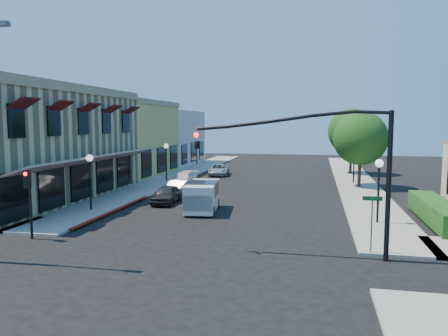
% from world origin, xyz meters
% --- Properties ---
extents(ground, '(120.00, 120.00, 0.00)m').
position_xyz_m(ground, '(0.00, 0.00, 0.00)').
color(ground, black).
rests_on(ground, ground).
extents(sidewalk_left, '(3.50, 50.00, 0.12)m').
position_xyz_m(sidewalk_left, '(-8.75, 27.00, 0.06)').
color(sidewalk_left, gray).
rests_on(sidewalk_left, ground).
extents(sidewalk_right, '(3.50, 50.00, 0.12)m').
position_xyz_m(sidewalk_right, '(8.75, 27.00, 0.06)').
color(sidewalk_right, gray).
rests_on(sidewalk_right, ground).
extents(curb_red_strip, '(0.25, 10.00, 0.06)m').
position_xyz_m(curb_red_strip, '(-6.90, 8.00, 0.00)').
color(curb_red_strip, maroon).
rests_on(curb_red_strip, ground).
extents(corner_brick_building, '(11.77, 18.20, 8.10)m').
position_xyz_m(corner_brick_building, '(-15.45, 11.00, 4.01)').
color(corner_brick_building, tan).
rests_on(corner_brick_building, ground).
extents(yellow_stucco_building, '(10.00, 12.00, 7.60)m').
position_xyz_m(yellow_stucco_building, '(-15.50, 26.00, 3.80)').
color(yellow_stucco_building, tan).
rests_on(yellow_stucco_building, ground).
extents(pink_stucco_building, '(10.00, 12.00, 7.00)m').
position_xyz_m(pink_stucco_building, '(-15.50, 38.00, 3.50)').
color(pink_stucco_building, beige).
rests_on(pink_stucco_building, ground).
extents(hedge, '(1.40, 8.00, 1.10)m').
position_xyz_m(hedge, '(11.70, 9.00, 0.00)').
color(hedge, '#154012').
rests_on(hedge, ground).
extents(street_tree_a, '(4.56, 4.56, 6.48)m').
position_xyz_m(street_tree_a, '(8.80, 22.00, 4.19)').
color(street_tree_a, '#372016').
rests_on(street_tree_a, ground).
extents(street_tree_b, '(4.94, 4.94, 7.02)m').
position_xyz_m(street_tree_b, '(8.80, 32.00, 4.54)').
color(street_tree_b, '#372016').
rests_on(street_tree_b, ground).
extents(signal_mast_arm, '(8.01, 0.39, 6.00)m').
position_xyz_m(signal_mast_arm, '(5.86, 1.50, 4.09)').
color(signal_mast_arm, black).
rests_on(signal_mast_arm, ground).
extents(secondary_signal, '(0.28, 0.42, 3.32)m').
position_xyz_m(secondary_signal, '(-8.00, 1.41, 2.32)').
color(secondary_signal, black).
rests_on(secondary_signal, ground).
extents(street_name_sign, '(0.80, 0.06, 2.50)m').
position_xyz_m(street_name_sign, '(7.50, 2.20, 1.70)').
color(street_name_sign, '#595B5E').
rests_on(street_name_sign, ground).
extents(lamppost_left_near, '(0.44, 0.44, 3.57)m').
position_xyz_m(lamppost_left_near, '(-8.50, 8.00, 2.74)').
color(lamppost_left_near, black).
rests_on(lamppost_left_near, ground).
extents(lamppost_left_far, '(0.44, 0.44, 3.57)m').
position_xyz_m(lamppost_left_far, '(-8.50, 22.00, 2.74)').
color(lamppost_left_far, black).
rests_on(lamppost_left_far, ground).
extents(lamppost_right_near, '(0.44, 0.44, 3.57)m').
position_xyz_m(lamppost_right_near, '(8.50, 8.00, 2.74)').
color(lamppost_right_near, black).
rests_on(lamppost_right_near, ground).
extents(lamppost_right_far, '(0.44, 0.44, 3.57)m').
position_xyz_m(lamppost_right_far, '(8.50, 24.00, 2.74)').
color(lamppost_right_far, black).
rests_on(lamppost_right_far, ground).
extents(white_van, '(2.23, 4.24, 1.80)m').
position_xyz_m(white_van, '(-1.69, 9.40, 1.04)').
color(white_van, silver).
rests_on(white_van, ground).
extents(parked_car_a, '(1.58, 3.66, 1.23)m').
position_xyz_m(parked_car_a, '(-4.80, 11.57, 0.61)').
color(parked_car_a, black).
rests_on(parked_car_a, ground).
extents(parked_car_b, '(1.81, 3.93, 1.25)m').
position_xyz_m(parked_car_b, '(-4.80, 14.32, 0.62)').
color(parked_car_b, silver).
rests_on(parked_car_b, ground).
extents(parked_car_c, '(1.84, 4.10, 1.17)m').
position_xyz_m(parked_car_c, '(-6.20, 20.00, 0.58)').
color(parked_car_c, silver).
rests_on(parked_car_c, ground).
extents(parked_car_d, '(2.42, 4.39, 1.16)m').
position_xyz_m(parked_car_d, '(-4.80, 27.91, 0.58)').
color(parked_car_d, '#ABADB0').
rests_on(parked_car_d, ground).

